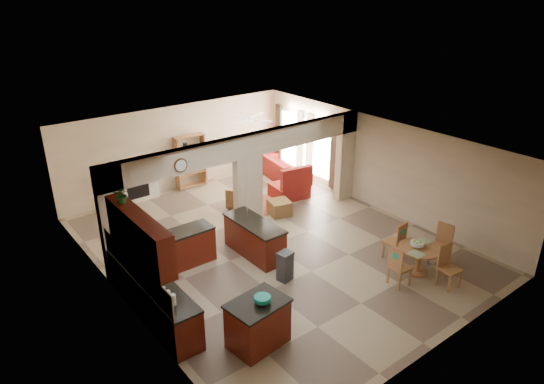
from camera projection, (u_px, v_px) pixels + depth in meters
floor at (271, 245)px, 12.79m from camera, size 10.00×10.00×0.00m
ceiling at (271, 144)px, 11.68m from camera, size 10.00×10.00×0.00m
wall_back at (177, 148)px, 15.86m from camera, size 8.00×0.00×8.00m
wall_front at (443, 287)px, 8.62m from camera, size 8.00×0.00×8.00m
wall_left at (118, 245)px, 9.98m from camera, size 0.00×10.00×10.00m
wall_right at (376, 163)px, 14.49m from camera, size 0.00×10.00×10.00m
partition_left_pier at (113, 224)px, 10.88m from camera, size 0.60×0.25×2.80m
partition_center_pier at (248, 195)px, 13.08m from camera, size 0.80×0.25×2.20m
partition_right_pier at (345, 157)px, 15.05m from camera, size 0.60×0.25×2.80m
partition_header at (247, 146)px, 12.52m from camera, size 8.00×0.25×0.60m
kitchen_counter at (160, 277)px, 10.59m from camera, size 2.52×3.29×1.48m
upper_cabinets at (139, 235)px, 9.30m from camera, size 0.35×2.40×0.90m
peninsula at (255, 238)px, 12.19m from camera, size 0.70×1.85×0.91m
wall_clock at (181, 165)px, 11.31m from camera, size 0.34×0.03×0.34m
rug at (260, 206)px, 14.99m from camera, size 1.60×1.30×0.01m
fireplace at (136, 183)px, 15.15m from camera, size 1.60×0.35×1.20m
shelving_unit at (191, 161)px, 16.12m from camera, size 1.00×0.32×1.80m
window_a at (322, 151)px, 16.22m from camera, size 0.02×0.90×1.90m
window_b at (290, 139)px, 17.45m from camera, size 0.02×0.90×1.90m
glazed_door at (305, 149)px, 16.89m from camera, size 0.02×0.70×2.10m
drape_a_left at (334, 155)px, 15.76m from camera, size 0.10×0.28×2.30m
drape_a_right at (309, 146)px, 16.63m from camera, size 0.10×0.28×2.30m
drape_b_left at (300, 143)px, 16.99m from camera, size 0.10×0.28×2.30m
drape_b_right at (279, 135)px, 17.86m from camera, size 0.10×0.28×2.30m
ceiling_fan at (249, 118)px, 14.79m from camera, size 1.00×1.00×0.10m
kitchen_island at (258, 323)px, 9.12m from camera, size 1.19×0.91×0.96m
teal_bowl at (262, 300)px, 8.87m from camera, size 0.31×0.31×0.15m
trash_can at (285, 267)px, 11.18m from camera, size 0.35×0.32×0.67m
dining_table at (419, 256)px, 11.41m from camera, size 1.00×1.00×0.68m
fruit_bowl at (417, 244)px, 11.30m from camera, size 0.32×0.32×0.17m
sofa at (282, 167)px, 17.13m from camera, size 2.69×1.42×0.75m
chaise at (289, 190)px, 15.61m from camera, size 1.22×1.05×0.44m
armchair at (241, 197)px, 14.81m from camera, size 1.06×1.07×0.71m
ottoman at (280, 208)px, 14.41m from camera, size 0.73×0.73×0.44m
plant at (122, 195)px, 9.52m from camera, size 0.40×0.38×0.35m
chair_north at (397, 240)px, 11.92m from camera, size 0.46×0.46×1.02m
chair_east at (442, 242)px, 11.82m from camera, size 0.47×0.47×1.02m
chair_south at (447, 264)px, 10.91m from camera, size 0.46×0.46×1.02m
chair_west at (398, 264)px, 10.88m from camera, size 0.45×0.45×1.02m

